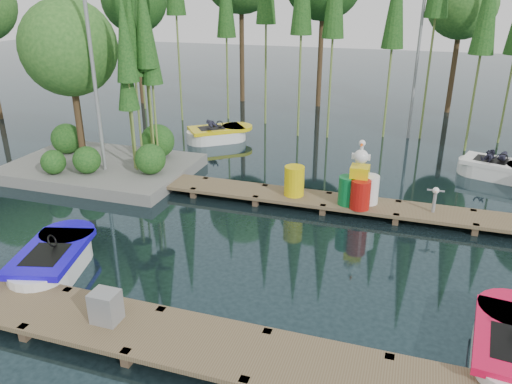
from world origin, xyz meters
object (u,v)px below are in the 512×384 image
(utility_cabinet, at_px, (106,307))
(drum_cluster, at_px, (359,187))
(boat_red, at_px, (512,350))
(island, at_px, (89,80))
(boat_blue, at_px, (53,261))
(boat_yellow_far, at_px, (218,134))
(yellow_barrel, at_px, (294,181))

(utility_cabinet, relative_size, drum_cluster, 0.32)
(boat_red, height_order, utility_cabinet, utility_cabinet)
(island, distance_m, drum_cluster, 9.59)
(boat_blue, distance_m, boat_yellow_far, 10.94)
(boat_red, height_order, yellow_barrel, yellow_barrel)
(boat_red, height_order, boat_yellow_far, boat_yellow_far)
(yellow_barrel, height_order, drum_cluster, drum_cluster)
(utility_cabinet, xyz_separation_m, drum_cluster, (3.73, 6.85, 0.25))
(boat_blue, height_order, boat_yellow_far, boat_yellow_far)
(island, distance_m, boat_yellow_far, 6.09)
(boat_yellow_far, bearing_deg, drum_cluster, -58.72)
(boat_red, xyz_separation_m, yellow_barrel, (-5.25, 5.52, 0.47))
(utility_cabinet, bearing_deg, island, 125.36)
(island, height_order, boat_red, island)
(island, bearing_deg, drum_cluster, -5.81)
(island, distance_m, boat_blue, 7.56)
(boat_yellow_far, xyz_separation_m, utility_cabinet, (2.89, -12.46, 0.30))
(yellow_barrel, bearing_deg, utility_cabinet, -104.47)
(boat_yellow_far, height_order, utility_cabinet, boat_yellow_far)
(boat_red, xyz_separation_m, utility_cabinet, (-7.06, -1.48, 0.33))
(boat_red, relative_size, boat_yellow_far, 0.98)
(island, distance_m, boat_red, 14.38)
(boat_red, relative_size, utility_cabinet, 4.83)
(boat_blue, bearing_deg, boat_red, -15.14)
(island, height_order, yellow_barrel, island)
(yellow_barrel, bearing_deg, island, 173.85)
(island, bearing_deg, boat_yellow_far, 60.55)
(utility_cabinet, bearing_deg, boat_red, 11.84)
(boat_blue, height_order, boat_red, boat_blue)
(boat_yellow_far, bearing_deg, boat_blue, -106.10)
(island, relative_size, drum_cluster, 3.55)
(boat_yellow_far, distance_m, drum_cluster, 8.69)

